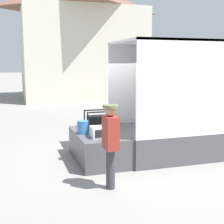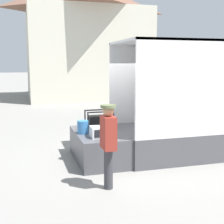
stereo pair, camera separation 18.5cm
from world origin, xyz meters
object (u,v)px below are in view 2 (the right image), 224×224
Objects in this scene: orange_bucket at (83,127)px; worker_person at (108,138)px; portable_generator at (100,122)px; microwave at (102,132)px.

worker_person reaches higher than orange_bucket.
orange_bucket is 0.19× the size of worker_person.
worker_person is at bearing -99.69° from portable_generator.
orange_bucket is at bearing -144.81° from portable_generator.
portable_generator is 0.43× the size of worker_person.
worker_person reaches higher than portable_generator.
portable_generator is at bearing 79.00° from microwave.
microwave is 1.38m from worker_person.
portable_generator is 0.66m from orange_bucket.
worker_person is (-0.38, -2.24, 0.11)m from portable_generator.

